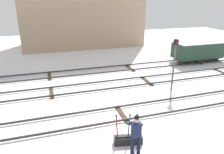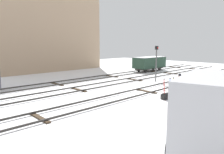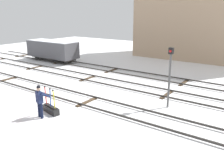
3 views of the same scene
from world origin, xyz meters
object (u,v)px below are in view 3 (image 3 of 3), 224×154
at_px(rail_worker, 40,99).
at_px(freight_car_near_switch, 52,49).
at_px(signal_post, 170,71).
at_px(switch_lever_frame, 51,109).

relative_size(rail_worker, freight_car_near_switch, 0.28).
xyz_separation_m(signal_post, freight_car_near_switch, (-16.16, 5.44, -0.84)).
bearing_deg(freight_car_near_switch, rail_worker, -43.67).
bearing_deg(freight_car_near_switch, switch_lever_frame, -41.83).
bearing_deg(rail_worker, signal_post, 57.75).
xyz_separation_m(rail_worker, freight_car_near_switch, (-11.21, 10.64, 0.32)).
bearing_deg(signal_post, freight_car_near_switch, 161.39).
distance_m(switch_lever_frame, rail_worker, 1.04).
bearing_deg(switch_lever_frame, freight_car_near_switch, 149.64).
bearing_deg(signal_post, switch_lever_frame, -137.89).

